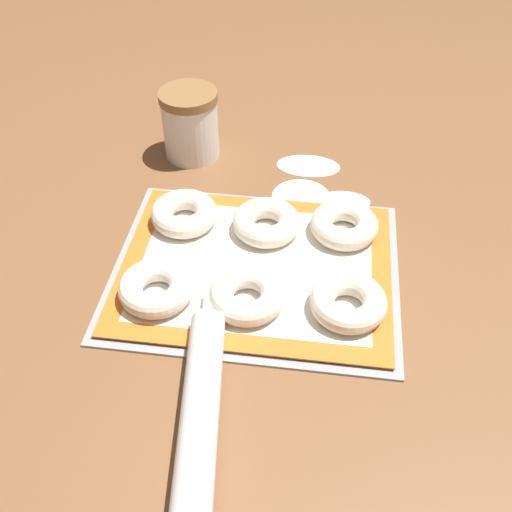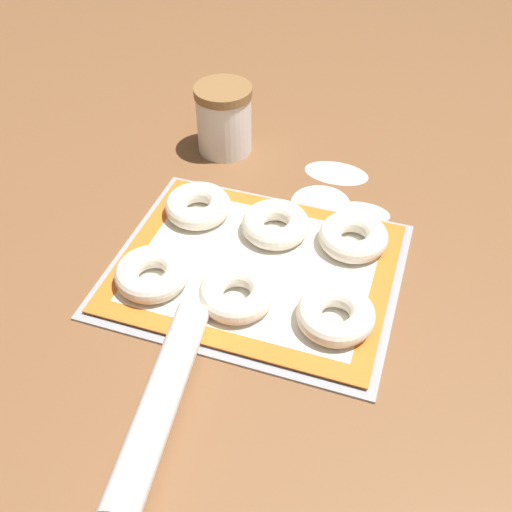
{
  "view_description": "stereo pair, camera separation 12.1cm",
  "coord_description": "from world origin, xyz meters",
  "px_view_note": "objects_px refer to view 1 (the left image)",
  "views": [
    {
      "loc": [
        0.1,
        -0.63,
        0.64
      ],
      "look_at": [
        0.02,
        0.0,
        0.03
      ],
      "focal_mm": 42.0,
      "sensor_mm": 36.0,
      "label": 1
    },
    {
      "loc": [
        0.22,
        -0.6,
        0.64
      ],
      "look_at": [
        0.02,
        0.0,
        0.03
      ],
      "focal_mm": 42.0,
      "sensor_mm": 36.0,
      "label": 2
    }
  ],
  "objects_px": {
    "baking_tray": "(256,268)",
    "bagel_front_left": "(156,288)",
    "bagel_back_center": "(266,222)",
    "rolling_pin": "(200,414)",
    "bagel_back_left": "(184,214)",
    "bagel_front_center": "(247,295)",
    "flour_canister": "(190,124)",
    "bagel_back_right": "(344,225)",
    "bagel_front_right": "(348,302)"
  },
  "relations": [
    {
      "from": "rolling_pin",
      "to": "bagel_front_left",
      "type": "bearing_deg",
      "value": 118.15
    },
    {
      "from": "bagel_back_right",
      "to": "baking_tray",
      "type": "bearing_deg",
      "value": -145.35
    },
    {
      "from": "flour_canister",
      "to": "bagel_back_center",
      "type": "bearing_deg",
      "value": -52.23
    },
    {
      "from": "bagel_front_center",
      "to": "bagel_back_right",
      "type": "relative_size",
      "value": 1.0
    },
    {
      "from": "bagel_back_left",
      "to": "bagel_back_right",
      "type": "relative_size",
      "value": 1.0
    },
    {
      "from": "bagel_front_right",
      "to": "rolling_pin",
      "type": "relative_size",
      "value": 0.28
    },
    {
      "from": "rolling_pin",
      "to": "bagel_back_left",
      "type": "bearing_deg",
      "value": 105.34
    },
    {
      "from": "bagel_front_right",
      "to": "bagel_back_right",
      "type": "bearing_deg",
      "value": 93.44
    },
    {
      "from": "bagel_front_left",
      "to": "rolling_pin",
      "type": "height_order",
      "value": "same"
    },
    {
      "from": "bagel_back_left",
      "to": "bagel_front_left",
      "type": "bearing_deg",
      "value": -91.17
    },
    {
      "from": "baking_tray",
      "to": "bagel_front_left",
      "type": "bearing_deg",
      "value": -147.75
    },
    {
      "from": "bagel_back_left",
      "to": "bagel_back_center",
      "type": "bearing_deg",
      "value": -1.77
    },
    {
      "from": "bagel_back_left",
      "to": "bagel_back_right",
      "type": "height_order",
      "value": "same"
    },
    {
      "from": "bagel_front_left",
      "to": "flour_canister",
      "type": "xyz_separation_m",
      "value": [
        -0.03,
        0.37,
        0.04
      ]
    },
    {
      "from": "baking_tray",
      "to": "rolling_pin",
      "type": "xyz_separation_m",
      "value": [
        -0.03,
        -0.27,
        0.02
      ]
    },
    {
      "from": "baking_tray",
      "to": "flour_canister",
      "type": "distance_m",
      "value": 0.34
    },
    {
      "from": "bagel_front_center",
      "to": "flour_canister",
      "type": "distance_m",
      "value": 0.4
    },
    {
      "from": "bagel_back_right",
      "to": "bagel_back_left",
      "type": "bearing_deg",
      "value": -178.66
    },
    {
      "from": "bagel_back_right",
      "to": "flour_canister",
      "type": "distance_m",
      "value": 0.35
    },
    {
      "from": "bagel_front_left",
      "to": "rolling_pin",
      "type": "xyz_separation_m",
      "value": [
        0.1,
        -0.19,
        -0.01
      ]
    },
    {
      "from": "bagel_front_center",
      "to": "bagel_front_right",
      "type": "xyz_separation_m",
      "value": [
        0.14,
        0.01,
        0.0
      ]
    },
    {
      "from": "baking_tray",
      "to": "bagel_front_center",
      "type": "distance_m",
      "value": 0.08
    },
    {
      "from": "bagel_front_left",
      "to": "bagel_back_right",
      "type": "relative_size",
      "value": 1.0
    },
    {
      "from": "bagel_front_center",
      "to": "bagel_back_left",
      "type": "relative_size",
      "value": 1.0
    },
    {
      "from": "bagel_back_center",
      "to": "rolling_pin",
      "type": "height_order",
      "value": "same"
    },
    {
      "from": "flour_canister",
      "to": "rolling_pin",
      "type": "bearing_deg",
      "value": -77.11
    },
    {
      "from": "bagel_front_left",
      "to": "bagel_front_center",
      "type": "bearing_deg",
      "value": 1.44
    },
    {
      "from": "bagel_back_center",
      "to": "bagel_front_right",
      "type": "bearing_deg",
      "value": -49.15
    },
    {
      "from": "baking_tray",
      "to": "bagel_back_left",
      "type": "distance_m",
      "value": 0.15
    },
    {
      "from": "bagel_front_right",
      "to": "bagel_back_center",
      "type": "height_order",
      "value": "same"
    },
    {
      "from": "bagel_front_right",
      "to": "bagel_front_left",
      "type": "bearing_deg",
      "value": -178.16
    },
    {
      "from": "rolling_pin",
      "to": "bagel_back_center",
      "type": "bearing_deg",
      "value": 83.91
    },
    {
      "from": "bagel_front_left",
      "to": "bagel_back_right",
      "type": "distance_m",
      "value": 0.31
    },
    {
      "from": "baking_tray",
      "to": "bagel_back_center",
      "type": "distance_m",
      "value": 0.08
    },
    {
      "from": "bagel_back_left",
      "to": "rolling_pin",
      "type": "distance_m",
      "value": 0.36
    },
    {
      "from": "bagel_front_right",
      "to": "bagel_back_left",
      "type": "xyz_separation_m",
      "value": [
        -0.26,
        0.16,
        0.0
      ]
    },
    {
      "from": "flour_canister",
      "to": "bagel_front_center",
      "type": "bearing_deg",
      "value": -67.01
    },
    {
      "from": "bagel_back_right",
      "to": "bagel_front_center",
      "type": "bearing_deg",
      "value": -127.75
    },
    {
      "from": "bagel_front_left",
      "to": "bagel_front_center",
      "type": "relative_size",
      "value": 1.0
    },
    {
      "from": "bagel_back_left",
      "to": "rolling_pin",
      "type": "relative_size",
      "value": 0.28
    },
    {
      "from": "bagel_front_center",
      "to": "bagel_front_right",
      "type": "height_order",
      "value": "same"
    },
    {
      "from": "bagel_front_center",
      "to": "bagel_back_right",
      "type": "xyz_separation_m",
      "value": [
        0.13,
        0.17,
        0.0
      ]
    },
    {
      "from": "baking_tray",
      "to": "flour_canister",
      "type": "xyz_separation_m",
      "value": [
        -0.16,
        0.29,
        0.06
      ]
    },
    {
      "from": "baking_tray",
      "to": "bagel_back_left",
      "type": "bearing_deg",
      "value": 147.07
    },
    {
      "from": "bagel_front_left",
      "to": "flour_canister",
      "type": "relative_size",
      "value": 0.84
    },
    {
      "from": "bagel_back_left",
      "to": "bagel_back_right",
      "type": "xyz_separation_m",
      "value": [
        0.25,
        0.01,
        0.0
      ]
    },
    {
      "from": "bagel_back_center",
      "to": "flour_canister",
      "type": "distance_m",
      "value": 0.27
    },
    {
      "from": "bagel_front_left",
      "to": "bagel_back_left",
      "type": "height_order",
      "value": "same"
    },
    {
      "from": "bagel_front_left",
      "to": "bagel_back_center",
      "type": "distance_m",
      "value": 0.21
    },
    {
      "from": "bagel_front_right",
      "to": "bagel_front_center",
      "type": "bearing_deg",
      "value": -177.79
    }
  ]
}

